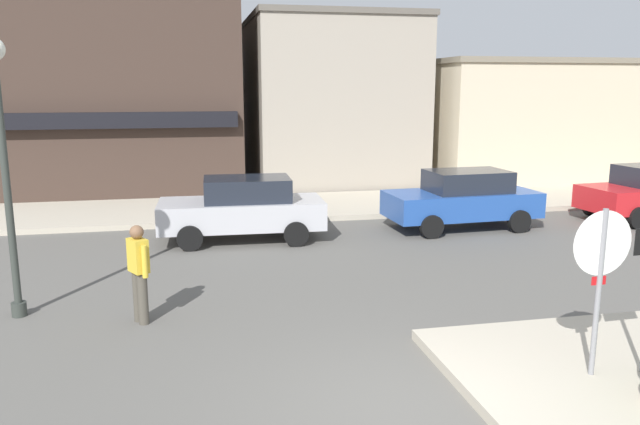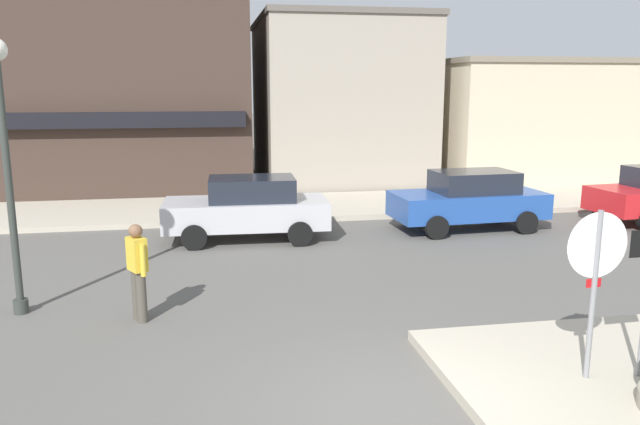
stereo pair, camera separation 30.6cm
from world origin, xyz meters
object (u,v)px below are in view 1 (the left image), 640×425
Objects in this scene: lamp_post at (2,138)px; pedestrian_crossing_near at (139,271)px; stop_sign at (600,271)px; parked_car_nearest at (243,208)px; parked_car_second at (463,199)px.

pedestrian_crossing_near is (2.01, -0.71, -2.09)m from lamp_post.
stop_sign is 0.57× the size of parked_car_nearest.
lamp_post is (-7.78, 4.11, 1.44)m from stop_sign.
parked_car_second is (5.86, 0.10, 0.00)m from parked_car_nearest.
pedestrian_crossing_near is at bearing -19.35° from lamp_post.
lamp_post is at bearing -132.39° from parked_car_nearest.
stop_sign is 0.56× the size of parked_car_second.
stop_sign is at bearing -30.54° from pedestrian_crossing_near.
parked_car_nearest is 2.52× the size of pedestrian_crossing_near.
stop_sign is 6.73m from pedestrian_crossing_near.
lamp_post is at bearing 152.15° from stop_sign.
stop_sign reaches higher than pedestrian_crossing_near.
parked_car_second is at bearing 75.91° from stop_sign.
parked_car_second is 2.54× the size of pedestrian_crossing_near.
parked_car_second is (2.19, 8.71, -0.71)m from stop_sign.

